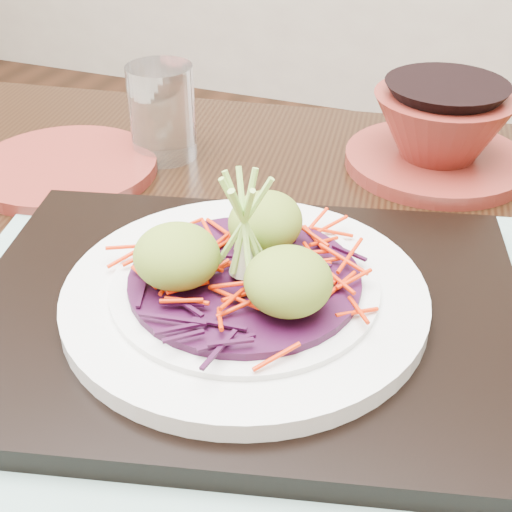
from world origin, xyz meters
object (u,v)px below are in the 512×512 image
(water_glass, at_px, (162,112))
(dining_table, at_px, (242,399))
(white_plate, at_px, (245,294))
(terracotta_side_plate, at_px, (66,168))
(serving_tray, at_px, (245,314))
(terracotta_bowl_set, at_px, (440,135))

(water_glass, bearing_deg, dining_table, -50.64)
(white_plate, bearing_deg, dining_table, 119.83)
(terracotta_side_plate, distance_m, water_glass, 0.11)
(serving_tray, bearing_deg, dining_table, 105.18)
(serving_tray, distance_m, white_plate, 0.02)
(serving_tray, xyz_separation_m, water_glass, (-0.17, 0.22, 0.03))
(dining_table, bearing_deg, white_plate, -69.30)
(dining_table, xyz_separation_m, terracotta_bowl_set, (0.09, 0.27, 0.12))
(water_glass, bearing_deg, white_plate, -51.50)
(dining_table, height_order, terracotta_bowl_set, terracotta_bowl_set)
(white_plate, relative_size, water_glass, 2.66)
(serving_tray, distance_m, terracotta_side_plate, 0.29)
(terracotta_side_plate, bearing_deg, terracotta_bowl_set, 23.72)
(serving_tray, xyz_separation_m, terracotta_side_plate, (-0.24, 0.15, -0.01))
(serving_tray, bearing_deg, water_glass, 113.85)
(dining_table, distance_m, water_glass, 0.29)
(water_glass, bearing_deg, terracotta_side_plate, -134.35)
(terracotta_side_plate, relative_size, water_glass, 1.90)
(dining_table, bearing_deg, terracotta_side_plate, 141.88)
(terracotta_bowl_set, bearing_deg, dining_table, -108.70)
(water_glass, distance_m, terracotta_bowl_set, 0.26)
(white_plate, bearing_deg, terracotta_side_plate, 148.39)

